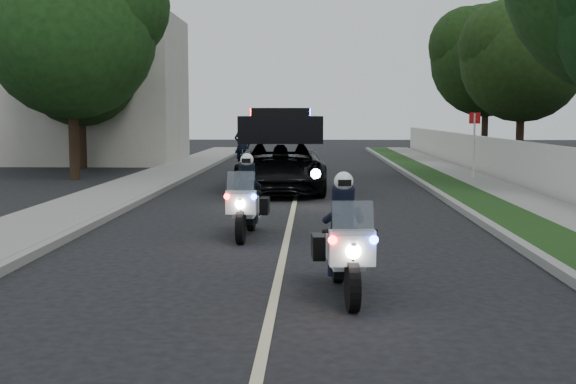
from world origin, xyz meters
The scene contains 19 objects.
ground centered at (0.00, 0.00, 0.00)m, with size 120.00×120.00×0.00m, color black.
curb_right centered at (4.10, 10.00, 0.07)m, with size 0.20×60.00×0.15m, color gray.
grass_verge centered at (4.80, 10.00, 0.08)m, with size 1.20×60.00×0.16m, color #193814.
sidewalk_right centered at (6.10, 10.00, 0.08)m, with size 1.40×60.00×0.16m, color gray.
property_wall centered at (7.10, 10.00, 0.75)m, with size 0.22×60.00×1.50m, color beige.
curb_left centered at (-4.10, 10.00, 0.07)m, with size 0.20×60.00×0.15m, color gray.
sidewalk_left centered at (-5.20, 10.00, 0.08)m, with size 2.00×60.00×0.16m, color gray.
building_far centered at (-10.00, 26.00, 3.50)m, with size 8.00×6.00×7.00m, color #A8A396.
lane_marking centered at (0.00, 10.00, 0.00)m, with size 0.12×50.00×0.01m, color #BFB78C.
police_moto_left centered at (-0.78, 4.74, 0.00)m, with size 0.66×1.89×1.60m, color silver, non-canonical shape.
police_moto_right centered at (0.90, 0.25, 0.00)m, with size 0.66×1.89×1.60m, color silver, non-canonical shape.
police_suv centered at (-0.50, 12.89, 0.00)m, with size 2.58×5.57×2.71m, color black.
bicycle centered at (-2.43, 20.92, 0.00)m, with size 0.62×1.78×0.93m, color black.
cyclist centered at (-2.43, 20.92, 0.00)m, with size 0.64×0.43×1.79m, color black.
sign_post centered at (6.00, 16.13, 0.00)m, with size 0.39×0.39×2.49m, color #A21A0B, non-canonical shape.
tree_right_d centered at (9.91, 24.58, 0.00)m, with size 5.56×5.56×9.26m, color #1D3712, non-canonical shape.
tree_right_e centered at (10.01, 31.89, 0.00)m, with size 6.17×6.17×10.29m, color #183210, non-canonical shape.
tree_left_near centered at (-8.12, 16.91, 0.00)m, with size 6.08×6.08×10.13m, color #1B4316, non-canonical shape.
tree_left_far centered at (-9.59, 22.47, 0.00)m, with size 5.10×5.10×8.51m, color #173310, non-canonical shape.
Camera 1 is at (0.49, -9.06, 2.33)m, focal length 45.49 mm.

